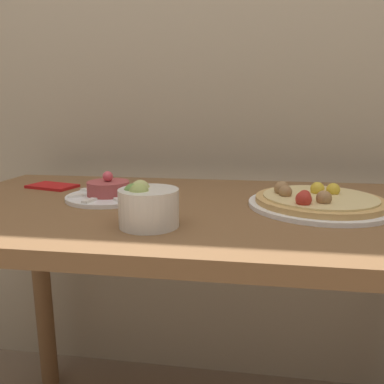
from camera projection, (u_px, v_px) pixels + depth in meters
name	position (u px, v px, depth m)	size (l,w,h in m)	color
back_wall	(223.00, 16.00, 1.22)	(8.00, 0.05, 2.60)	tan
dining_table	(206.00, 251.00, 0.91)	(1.34, 0.67, 0.78)	brown
pizza_plate	(318.00, 201.00, 0.86)	(0.32, 0.32, 0.06)	white
tartare_plate	(109.00, 193.00, 0.94)	(0.21, 0.21, 0.07)	white
small_bowl	(147.00, 206.00, 0.71)	(0.12, 0.12, 0.09)	silver
napkin	(52.00, 186.00, 1.08)	(0.15, 0.11, 0.01)	red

